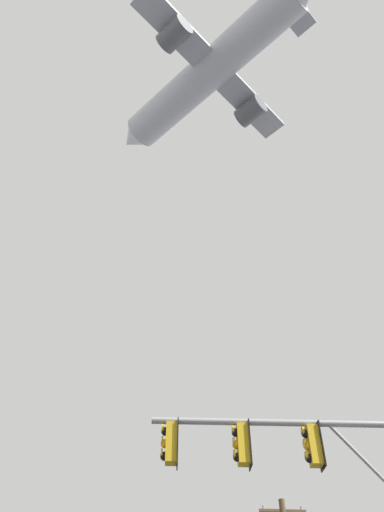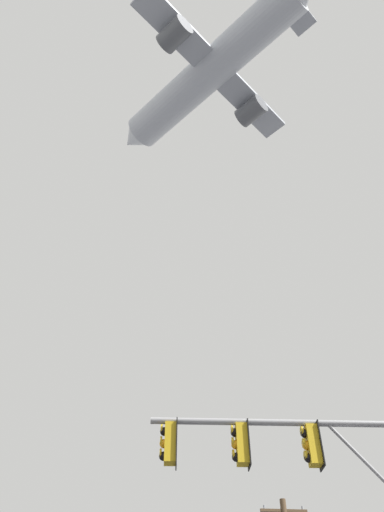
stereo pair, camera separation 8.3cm
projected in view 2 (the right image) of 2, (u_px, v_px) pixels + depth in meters
The scene contains 2 objects.
signal_pole_near at pixel (316, 485), 10.76m from camera, with size 6.02×0.61×6.73m.
airplane at pixel (210, 71), 47.55m from camera, with size 18.48×20.54×6.71m.
Camera 2 is at (0.33, -4.91, 1.73)m, focal length 34.88 mm.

